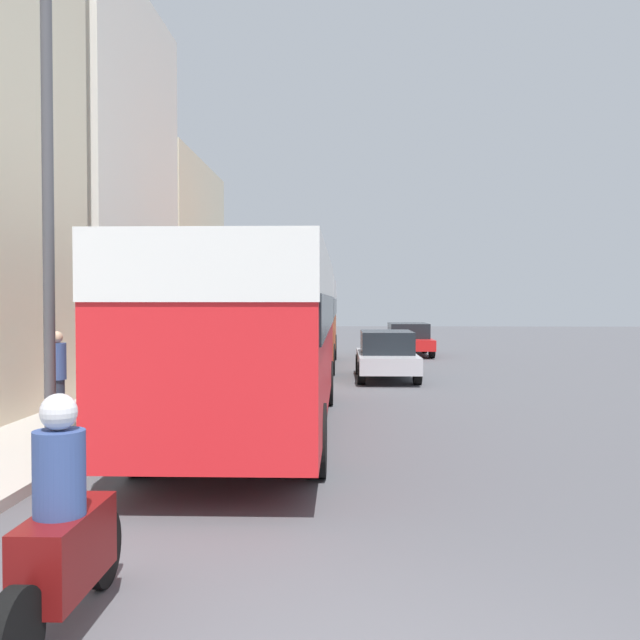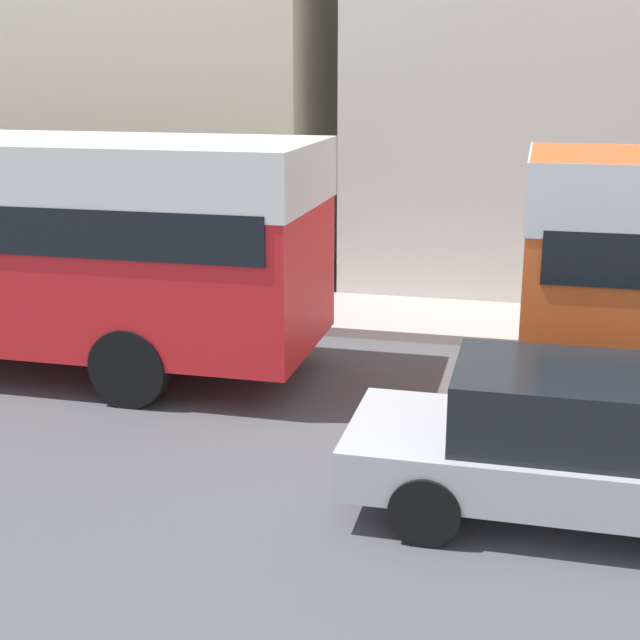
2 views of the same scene
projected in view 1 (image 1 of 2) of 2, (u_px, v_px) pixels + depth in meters
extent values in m
cube|color=silver|center=(59.00, 187.00, 21.73)|extent=(5.35, 8.42, 11.66)
cube|color=beige|center=(145.00, 259.00, 31.12)|extent=(5.29, 9.85, 8.32)
cube|color=red|center=(257.00, 331.00, 12.80)|extent=(2.58, 10.58, 2.65)
cube|color=white|center=(257.00, 279.00, 12.77)|extent=(2.61, 10.63, 0.80)
cube|color=black|center=(257.00, 312.00, 12.79)|extent=(2.63, 10.15, 0.58)
cylinder|color=black|center=(222.00, 383.00, 16.15)|extent=(0.28, 1.00, 1.00)
cylinder|color=black|center=(327.00, 383.00, 16.08)|extent=(0.28, 1.00, 1.00)
cylinder|color=black|center=(140.00, 439.00, 9.60)|extent=(0.28, 1.00, 1.00)
cylinder|color=black|center=(316.00, 440.00, 9.52)|extent=(0.28, 1.00, 1.00)
cube|color=#EA5B23|center=(298.00, 316.00, 25.32)|extent=(2.60, 9.23, 2.61)
cube|color=white|center=(298.00, 290.00, 25.29)|extent=(2.62, 9.28, 0.78)
cube|color=black|center=(298.00, 307.00, 25.31)|extent=(2.65, 8.86, 0.57)
cylinder|color=black|center=(273.00, 347.00, 28.25)|extent=(0.28, 1.00, 1.00)
cylinder|color=black|center=(333.00, 347.00, 28.18)|extent=(0.28, 1.00, 1.00)
cylinder|color=black|center=(255.00, 359.00, 22.54)|extent=(0.28, 1.00, 1.00)
cylinder|color=black|center=(330.00, 359.00, 22.46)|extent=(0.28, 1.00, 1.00)
cube|color=maroon|center=(66.00, 550.00, 5.09)|extent=(0.38, 1.10, 0.55)
cylinder|color=black|center=(104.00, 549.00, 5.90)|extent=(0.10, 0.64, 0.64)
cylinder|color=#33477F|center=(59.00, 473.00, 4.98)|extent=(0.36, 0.36, 0.60)
sphere|color=silver|center=(59.00, 412.00, 4.96)|extent=(0.26, 0.26, 0.26)
cube|color=red|center=(408.00, 343.00, 30.45)|extent=(1.83, 4.41, 0.44)
cube|color=black|center=(408.00, 330.00, 30.43)|extent=(1.61, 2.42, 0.62)
cylinder|color=black|center=(386.00, 346.00, 31.85)|extent=(0.22, 0.64, 0.64)
cylinder|color=black|center=(424.00, 346.00, 31.79)|extent=(0.22, 0.64, 0.64)
cylinder|color=black|center=(390.00, 350.00, 29.12)|extent=(0.22, 0.64, 0.64)
cylinder|color=black|center=(432.00, 350.00, 29.06)|extent=(0.22, 0.64, 0.64)
cube|color=#B7B7BC|center=(386.00, 361.00, 21.31)|extent=(1.71, 4.32, 0.47)
cube|color=black|center=(386.00, 342.00, 21.29)|extent=(1.50, 2.37, 0.65)
cylinder|color=black|center=(417.00, 373.00, 19.95)|extent=(0.22, 0.64, 0.64)
cylinder|color=black|center=(361.00, 373.00, 20.00)|extent=(0.22, 0.64, 0.64)
cylinder|color=black|center=(409.00, 365.00, 22.63)|extent=(0.22, 0.64, 0.64)
cylinder|color=black|center=(359.00, 364.00, 22.68)|extent=(0.22, 0.64, 0.64)
cylinder|color=#232838|center=(57.00, 401.00, 12.85)|extent=(0.26, 0.26, 0.79)
cylinder|color=#33477F|center=(57.00, 361.00, 12.83)|extent=(0.32, 0.32, 0.66)
sphere|color=tan|center=(57.00, 337.00, 12.82)|extent=(0.21, 0.21, 0.21)
cylinder|color=#47474C|center=(48.00, 225.00, 10.03)|extent=(0.16, 0.16, 6.57)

